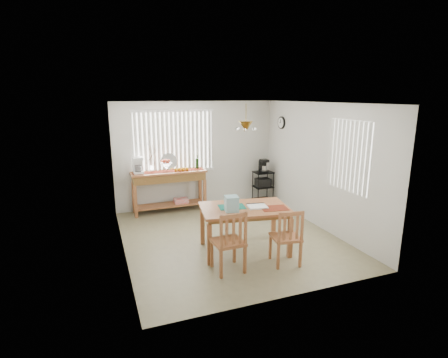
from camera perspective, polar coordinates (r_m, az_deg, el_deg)
name	(u,v)px	position (r m, az deg, el deg)	size (l,w,h in m)	color
ground	(229,237)	(7.01, 0.83, -9.48)	(4.00, 4.50, 0.01)	gray
room_shell	(229,152)	(6.55, 0.85, 4.36)	(4.20, 4.70, 2.70)	silver
sideboard	(170,181)	(8.39, -8.87, -0.38)	(1.75, 0.49, 0.99)	#A86439
sideboard_items	(157,166)	(8.27, -10.90, 2.16)	(1.67, 0.42, 0.76)	maroon
wire_cart	(263,184)	(9.18, 6.38, -0.76)	(0.47, 0.38, 0.80)	black
cart_items	(263,166)	(9.08, 6.43, 2.14)	(0.19, 0.23, 0.33)	black
dining_table	(245,212)	(6.20, 3.37, -5.43)	(1.67, 1.22, 0.82)	#A86439
table_items	(238,205)	(5.98, 2.33, -4.19)	(1.17, 0.73, 0.26)	#126857
chair_left	(229,242)	(5.55, 0.85, -10.26)	(0.48, 0.48, 1.02)	#A86439
chair_right	(287,237)	(5.87, 10.18, -9.36)	(0.51, 0.51, 0.96)	#A86439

